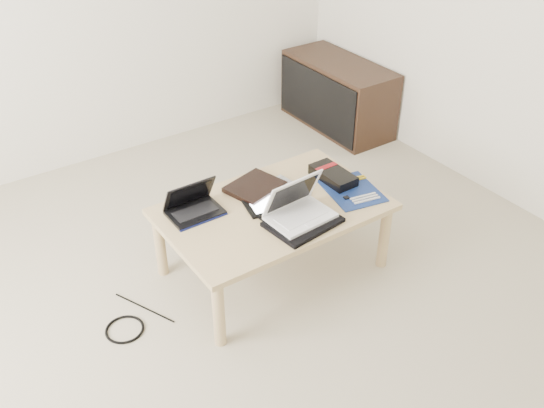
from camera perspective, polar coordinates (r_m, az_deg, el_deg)
ground at (r=2.91m, az=-3.23°, el=-12.33°), size 4.00×4.00×0.00m
coffee_table at (r=3.05m, az=0.11°, el=-1.01°), size 1.10×0.70×0.40m
media_cabinet at (r=4.61m, az=6.14°, el=10.21°), size 0.41×0.90×0.50m
book at (r=3.15m, az=-1.62°, el=1.62°), size 0.32×0.29×0.03m
netbook at (r=2.98m, az=-7.41°, el=-0.23°), size 0.26×0.19×0.17m
tablet at (r=3.04m, az=-0.19°, el=0.14°), size 0.29×0.25×0.01m
remote at (r=3.16m, az=1.91°, el=1.69°), size 0.09×0.24×0.02m
neoprene_sleeve at (r=2.90m, az=2.93°, el=-1.72°), size 0.36×0.28×0.02m
white_laptop at (r=2.90m, az=2.46°, el=-0.43°), size 0.32×0.24×0.21m
motherboard at (r=3.16m, az=7.58°, el=1.26°), size 0.31×0.36×0.01m
gpu_box at (r=3.23m, az=5.76°, el=2.68°), size 0.13×0.26×0.06m
cable_coil at (r=2.95m, az=-0.39°, el=-1.09°), size 0.11×0.11×0.01m
floor_cable_coil at (r=3.01m, az=-13.70°, el=-11.39°), size 0.19×0.19×0.01m
floor_cable_trail at (r=3.10m, az=-11.93°, el=-9.52°), size 0.16×0.34×0.01m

